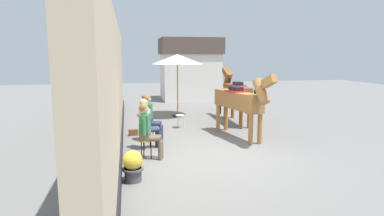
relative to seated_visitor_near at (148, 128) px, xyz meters
The scene contains 12 objects.
ground_plane 3.51m from the seated_visitor_near, 59.52° to the left, with size 40.00×40.00×0.00m, color slate.
pub_facade_wall 1.83m from the seated_visitor_near, 119.37° to the left, with size 0.34×14.00×3.40m.
distant_cottage 11.27m from the seated_visitor_near, 73.79° to the left, with size 3.40×2.60×3.50m.
seated_visitor_near is the anchor object (origin of this frame).
seated_visitor_middle 0.89m from the seated_visitor_near, 87.48° to the left, with size 0.61×0.47×1.39m.
seated_visitor_far 1.76m from the seated_visitor_near, 83.89° to the left, with size 0.61×0.48×1.39m.
saddled_horse_near 3.33m from the seated_visitor_near, 28.29° to the left, with size 0.94×2.95×2.06m.
saddled_horse_far 5.30m from the seated_visitor_near, 47.48° to the left, with size 0.51×3.00×2.06m.
flower_planter_near 1.55m from the seated_visitor_near, 105.49° to the right, with size 0.43×0.43×0.64m.
cafe_parasol 5.97m from the seated_visitor_near, 73.90° to the left, with size 2.10×2.10×2.58m.
spare_stool_white 3.60m from the seated_visitor_near, 67.98° to the left, with size 0.32×0.32×0.46m.
satchel_bag 2.59m from the seated_visitor_near, 97.05° to the left, with size 0.28×0.12×0.20m, color brown.
Camera 1 is at (-2.20, -7.84, 2.52)m, focal length 30.73 mm.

